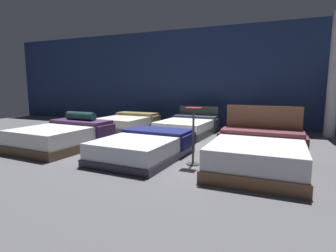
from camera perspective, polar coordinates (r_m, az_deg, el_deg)
name	(u,v)px	position (r m, az deg, el deg)	size (l,w,h in m)	color
ground_plane	(166,146)	(6.63, -0.46, -4.34)	(18.00, 18.00, 0.02)	#5B5B60
showroom_back_wall	(207,78)	(9.95, 8.17, 10.09)	(18.00, 0.06, 3.50)	navy
bed_0	(63,136)	(6.89, -21.26, -1.99)	(1.72, 2.13, 0.81)	brown
bed_1	(144,146)	(5.59, -5.00, -4.32)	(1.59, 2.20, 0.50)	#2C2937
bed_2	(258,154)	(4.99, 18.42, -5.70)	(1.65, 2.03, 1.06)	brown
bed_3	(128,123)	(9.09, -8.51, 0.64)	(1.58, 2.01, 0.53)	#4C5453
bed_4	(188,127)	(8.25, 4.19, -0.12)	(1.57, 2.11, 0.79)	#2E322C
bed_5	(266,130)	(7.84, 20.02, -0.87)	(1.53, 1.96, 0.78)	#52575B
price_sign	(193,143)	(5.04, 5.33, -3.53)	(0.28, 0.24, 1.07)	#3F3F44
support_pillar	(334,75)	(9.04, 31.66, 9.08)	(0.31, 0.31, 3.50)	silver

